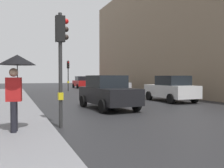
# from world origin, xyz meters

# --- Properties ---
(ground_plane) EXTENTS (120.00, 120.00, 0.00)m
(ground_plane) POSITION_xyz_m (0.00, 0.00, 0.00)
(ground_plane) COLOR #28282B
(sidewalk_kerb) EXTENTS (3.45, 40.00, 0.16)m
(sidewalk_kerb) POSITION_xyz_m (-7.55, 6.00, 0.08)
(sidewalk_kerb) COLOR gray
(sidewalk_kerb) RESTS_ON ground
(building_facade_right) EXTENTS (12.00, 34.24, 12.20)m
(building_facade_right) POSITION_xyz_m (11.83, 12.52, 6.10)
(building_facade_right) COLOR gray
(building_facade_right) RESTS_ON ground
(traffic_light_far_median) EXTENTS (0.25, 0.43, 3.62)m
(traffic_light_far_median) POSITION_xyz_m (-0.92, 21.19, 2.50)
(traffic_light_far_median) COLOR #2D2D2D
(traffic_light_far_median) RESTS_ON ground
(traffic_light_near_left) EXTENTS (0.43, 0.25, 3.77)m
(traffic_light_near_left) POSITION_xyz_m (-5.50, 0.12, 2.60)
(traffic_light_near_left) COLOR #2D2D2D
(traffic_light_near_left) RESTS_ON ground
(car_red_sedan) EXTENTS (2.03, 4.20, 1.76)m
(car_red_sedan) POSITION_xyz_m (2.52, 28.21, 0.88)
(car_red_sedan) COLOR red
(car_red_sedan) RESTS_ON ground
(car_dark_suv) EXTENTS (2.27, 4.32, 1.76)m
(car_dark_suv) POSITION_xyz_m (-2.35, 4.13, 0.88)
(car_dark_suv) COLOR black
(car_dark_suv) RESTS_ON ground
(car_silver_hatchback) EXTENTS (2.06, 4.22, 1.76)m
(car_silver_hatchback) POSITION_xyz_m (2.86, 15.77, 0.88)
(car_silver_hatchback) COLOR #BCBCC1
(car_silver_hatchback) RESTS_ON ground
(car_white_compact) EXTENTS (2.05, 4.22, 1.76)m
(car_white_compact) POSITION_xyz_m (3.02, 6.18, 0.88)
(car_white_compact) COLOR silver
(car_white_compact) RESTS_ON ground
(pedestrian_with_umbrella) EXTENTS (1.00, 1.00, 2.14)m
(pedestrian_with_umbrella) POSITION_xyz_m (-6.89, -0.75, 1.84)
(pedestrian_with_umbrella) COLOR black
(pedestrian_with_umbrella) RESTS_ON sidewalk_kerb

